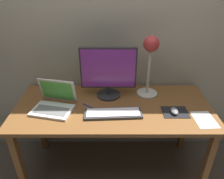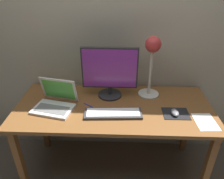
% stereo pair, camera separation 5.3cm
% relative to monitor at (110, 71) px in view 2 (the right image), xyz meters
% --- Properties ---
extents(ground_plane, '(4.80, 4.80, 0.00)m').
position_rel_monitor_xyz_m(ground_plane, '(0.04, -0.16, -0.97)').
color(ground_plane, brown).
rests_on(ground_plane, ground).
extents(back_wall, '(4.80, 0.06, 2.60)m').
position_rel_monitor_xyz_m(back_wall, '(0.04, 0.24, 0.33)').
color(back_wall, '#B2A893').
rests_on(back_wall, ground).
extents(desk, '(1.60, 0.70, 0.74)m').
position_rel_monitor_xyz_m(desk, '(0.04, -0.16, -0.31)').
color(desk, brown).
rests_on(desk, ground).
extents(monitor, '(0.47, 0.21, 0.44)m').
position_rel_monitor_xyz_m(monitor, '(0.00, 0.00, 0.00)').
color(monitor, '#28282B').
rests_on(monitor, desk).
extents(keyboard_main, '(0.45, 0.16, 0.03)m').
position_rel_monitor_xyz_m(keyboard_main, '(0.04, -0.29, -0.22)').
color(keyboard_main, '#38383A').
rests_on(keyboard_main, desk).
extents(laptop, '(0.36, 0.32, 0.22)m').
position_rel_monitor_xyz_m(laptop, '(-0.43, -0.19, -0.17)').
color(laptop, silver).
rests_on(laptop, desk).
extents(desk_lamp, '(0.18, 0.18, 0.52)m').
position_rel_monitor_xyz_m(desk_lamp, '(0.34, 0.03, 0.13)').
color(desk_lamp, beige).
rests_on(desk_lamp, desk).
extents(mousepad, '(0.20, 0.16, 0.00)m').
position_rel_monitor_xyz_m(mousepad, '(0.52, -0.26, -0.23)').
color(mousepad, black).
rests_on(mousepad, desk).
extents(mouse, '(0.06, 0.10, 0.03)m').
position_rel_monitor_xyz_m(mouse, '(0.51, -0.27, -0.21)').
color(mouse, slate).
rests_on(mouse, mousepad).
extents(paper_sheet_near_mouse, '(0.16, 0.22, 0.00)m').
position_rel_monitor_xyz_m(paper_sheet_near_mouse, '(0.72, -0.35, -0.23)').
color(paper_sheet_near_mouse, white).
rests_on(paper_sheet_near_mouse, desk).
extents(pen, '(0.12, 0.09, 0.01)m').
position_rel_monitor_xyz_m(pen, '(-0.15, -0.18, -0.23)').
color(pen, '#2633A5').
rests_on(pen, desk).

